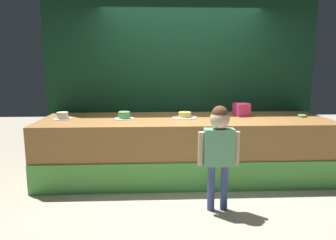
{
  "coord_description": "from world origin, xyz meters",
  "views": [
    {
      "loc": [
        -0.45,
        -3.78,
        1.63
      ],
      "look_at": [
        -0.26,
        0.36,
        0.88
      ],
      "focal_mm": 33.27,
      "sensor_mm": 36.0,
      "label": 1
    }
  ],
  "objects": [
    {
      "name": "child_figure",
      "position": [
        0.26,
        -0.51,
        0.77
      ],
      "size": [
        0.46,
        0.21,
        1.19
      ],
      "color": "#3F4C8C",
      "rests_on": "ground_plane"
    },
    {
      "name": "curtain_backdrop",
      "position": [
        0.0,
        1.3,
        1.52
      ],
      "size": [
        4.32,
        0.08,
        3.04
      ],
      "primitive_type": "cube",
      "color": "#113823",
      "rests_on": "ground_plane"
    },
    {
      "name": "donut",
      "position": [
        1.73,
        0.63,
        0.88
      ],
      "size": [
        0.13,
        0.13,
        0.04
      ],
      "primitive_type": "torus",
      "color": "#59B259",
      "rests_on": "stage_platform"
    },
    {
      "name": "pink_box",
      "position": [
        0.87,
        0.77,
        0.96
      ],
      "size": [
        0.24,
        0.23,
        0.19
      ],
      "primitive_type": "cube",
      "rotation": [
        0.0,
        0.0,
        0.25
      ],
      "color": "#EB3A7F",
      "rests_on": "stage_platform"
    },
    {
      "name": "cake_right",
      "position": [
        0.0,
        0.63,
        0.9
      ],
      "size": [
        0.36,
        0.36,
        0.12
      ],
      "color": "silver",
      "rests_on": "stage_platform"
    },
    {
      "name": "ground_plane",
      "position": [
        0.0,
        0.0,
        0.0
      ],
      "size": [
        12.0,
        12.0,
        0.0
      ],
      "primitive_type": "plane",
      "color": "#ADA38E"
    },
    {
      "name": "cake_center",
      "position": [
        -0.87,
        0.58,
        0.91
      ],
      "size": [
        0.28,
        0.28,
        0.1
      ],
      "color": "white",
      "rests_on": "stage_platform"
    },
    {
      "name": "stage_platform",
      "position": [
        0.0,
        0.59,
        0.43
      ],
      "size": [
        4.08,
        1.22,
        0.86
      ],
      "color": "#9E6B38",
      "rests_on": "ground_plane"
    },
    {
      "name": "cake_left",
      "position": [
        -1.73,
        0.6,
        0.91
      ],
      "size": [
        0.26,
        0.26,
        0.1
      ],
      "color": "white",
      "rests_on": "stage_platform"
    }
  ]
}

